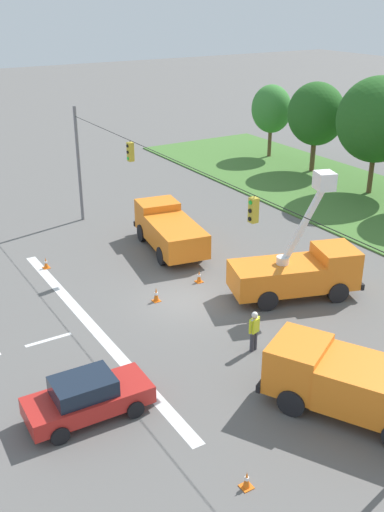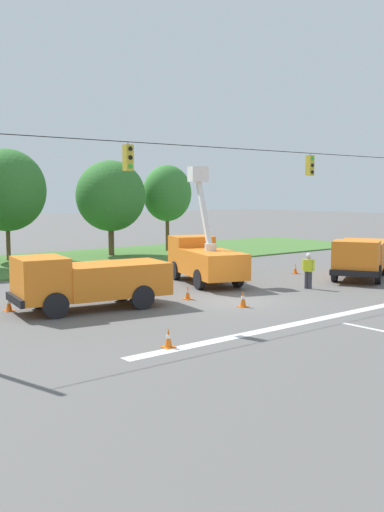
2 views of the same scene
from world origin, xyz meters
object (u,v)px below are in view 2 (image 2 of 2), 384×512
(utility_truck_bucket_lift, at_px, (204,257))
(traffic_cone_foreground_right, at_px, (9,303))
(utility_truck_support_near, at_px, (89,280))
(tree_far_east, at_px, (111,196))
(tree_east_end, at_px, (167,193))
(road_worker, at_px, (308,269))
(traffic_cone_foreground_left, at_px, (243,299))
(traffic_cone_near_bucket, at_px, (168,338))
(utility_truck_support_far, at_px, (360,256))
(tree_east, at_px, (7,190))
(traffic_cone_mid_left, at_px, (188,293))
(traffic_cone_lane_edge_b, at_px, (295,269))

(utility_truck_bucket_lift, height_order, traffic_cone_foreground_right, utility_truck_bucket_lift)
(utility_truck_support_near, bearing_deg, tree_far_east, 55.75)
(tree_east_end, relative_size, traffic_cone_foreground_right, 10.56)
(tree_far_east, xyz_separation_m, road_worker, (-0.28, -18.81, -3.46))
(utility_truck_bucket_lift, relative_size, traffic_cone_foreground_left, 9.45)
(road_worker, distance_m, traffic_cone_foreground_right, 14.25)
(road_worker, xyz_separation_m, traffic_cone_near_bucket, (-12.13, -4.61, -0.71))
(tree_east_end, xyz_separation_m, utility_truck_support_near, (-16.57, -16.71, -3.44))
(utility_truck_support_near, xyz_separation_m, utility_truck_support_far, (15.98, -1.75, 0.05))
(traffic_cone_foreground_right, bearing_deg, tree_east, 67.66)
(traffic_cone_foreground_right, bearing_deg, traffic_cone_mid_left, -19.15)
(utility_truck_support_near, relative_size, traffic_cone_lane_edge_b, 10.71)
(traffic_cone_mid_left, relative_size, traffic_cone_lane_edge_b, 1.02)
(tree_east_end, xyz_separation_m, traffic_cone_mid_left, (-12.06, -17.52, -4.34))
(tree_far_east, xyz_separation_m, traffic_cone_near_bucket, (-12.40, -23.42, -4.17))
(tree_east, relative_size, tree_far_east, 1.09)
(utility_truck_support_far, relative_size, traffic_cone_near_bucket, 10.92)
(traffic_cone_foreground_right, distance_m, traffic_cone_near_bucket, 8.69)
(utility_truck_bucket_lift, distance_m, traffic_cone_foreground_right, 11.00)
(tree_east_end, relative_size, utility_truck_support_near, 1.04)
(tree_far_east, bearing_deg, tree_east, 167.60)
(tree_east, relative_size, utility_truck_bucket_lift, 1.17)
(tree_east, xyz_separation_m, tree_east_end, (12.49, -1.43, -0.23))
(tree_east, height_order, traffic_cone_near_bucket, tree_east)
(traffic_cone_foreground_right, bearing_deg, tree_far_east, 46.81)
(tree_east_end, xyz_separation_m, utility_truck_support_far, (-0.59, -18.46, -3.39))
(tree_east, relative_size, utility_truck_support_near, 1.16)
(utility_truck_bucket_lift, bearing_deg, tree_far_east, 77.87)
(utility_truck_support_near, distance_m, traffic_cone_foreground_right, 3.29)
(tree_far_east, relative_size, traffic_cone_mid_left, 11.18)
(utility_truck_support_near, distance_m, traffic_cone_lane_edge_b, 14.79)
(tree_east, xyz_separation_m, traffic_cone_mid_left, (0.44, -18.95, -4.57))
(utility_truck_bucket_lift, relative_size, traffic_cone_near_bucket, 10.81)
(utility_truck_support_near, distance_m, traffic_cone_mid_left, 4.67)
(tree_far_east, xyz_separation_m, traffic_cone_lane_edge_b, (3.38, -14.80, -4.16))
(tree_far_east, relative_size, utility_truck_support_near, 1.07)
(traffic_cone_lane_edge_b, bearing_deg, traffic_cone_foreground_left, -150.36)
(tree_east, distance_m, utility_truck_support_far, 23.46)
(tree_east, distance_m, utility_truck_support_near, 18.96)
(tree_east, distance_m, utility_truck_bucket_lift, 16.62)
(traffic_cone_near_bucket, bearing_deg, tree_east, 78.24)
(utility_truck_bucket_lift, xyz_separation_m, traffic_cone_foreground_right, (-10.92, -0.76, -1.04))
(traffic_cone_foreground_left, distance_m, traffic_cone_mid_left, 2.90)
(utility_truck_support_far, distance_m, traffic_cone_foreground_right, 19.00)
(utility_truck_support_far, relative_size, road_worker, 3.74)
(utility_truck_support_near, xyz_separation_m, road_worker, (11.00, -2.25, -0.20))
(tree_far_east, bearing_deg, traffic_cone_lane_edge_b, -77.14)
(utility_truck_bucket_lift, distance_m, utility_truck_support_near, 8.60)
(utility_truck_bucket_lift, relative_size, traffic_cone_lane_edge_b, 10.62)
(tree_far_east, distance_m, traffic_cone_lane_edge_b, 15.74)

